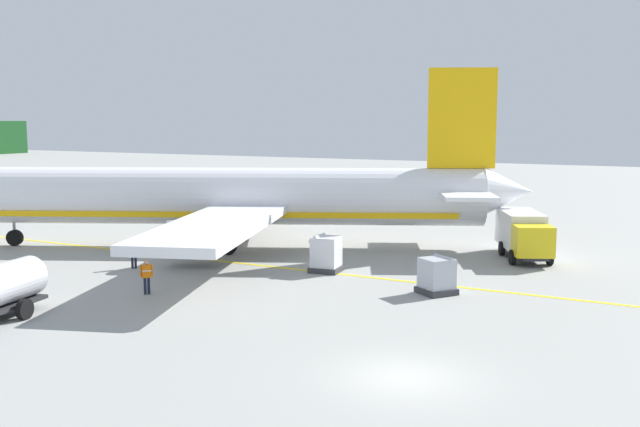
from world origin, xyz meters
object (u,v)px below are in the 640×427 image
at_px(airliner_foreground, 221,198).
at_px(cargo_container_mid, 326,254).
at_px(crew_marshaller, 134,251).
at_px(crew_loader_left, 147,274).
at_px(service_truck_fuel, 523,233).
at_px(cargo_container_near, 437,276).

height_order(airliner_foreground, cargo_container_mid, airliner_foreground).
xyz_separation_m(airliner_foreground, cargo_container_mid, (-3.68, -9.78, -2.38)).
bearing_deg(airliner_foreground, crew_marshaller, 176.15).
relative_size(cargo_container_mid, crew_loader_left, 1.23).
bearing_deg(crew_loader_left, cargo_container_mid, -31.54).
xyz_separation_m(airliner_foreground, crew_loader_left, (-12.52, -4.35, -2.37)).
distance_m(service_truck_fuel, cargo_container_mid, 12.96).
distance_m(cargo_container_mid, crew_marshaller, 11.18).
distance_m(airliner_foreground, crew_loader_left, 13.47).
distance_m(service_truck_fuel, crew_loader_left, 23.18).
bearing_deg(airliner_foreground, cargo_container_near, -108.76).
bearing_deg(crew_loader_left, airliner_foreground, 19.17).
bearing_deg(cargo_container_mid, crew_marshaller, 112.65).
bearing_deg(airliner_foreground, cargo_container_mid, -110.62).
distance_m(crew_marshaller, crew_loader_left, 6.67).
distance_m(cargo_container_near, crew_loader_left, 14.36).
relative_size(service_truck_fuel, crew_loader_left, 3.97).
xyz_separation_m(service_truck_fuel, crew_loader_left, (-18.08, 14.51, -0.56)).
relative_size(service_truck_fuel, cargo_container_mid, 3.22).
bearing_deg(service_truck_fuel, cargo_container_mid, 135.48).
relative_size(service_truck_fuel, crew_marshaller, 3.89).
height_order(service_truck_fuel, cargo_container_mid, service_truck_fuel).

